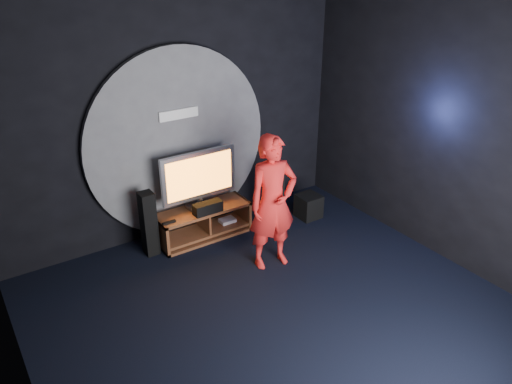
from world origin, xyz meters
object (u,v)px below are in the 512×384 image
Objects in this scene: tower_speaker_left at (149,224)px; player at (273,203)px; tv at (199,177)px; tower_speaker_right at (275,198)px; media_console at (204,224)px; subwoofer at (309,206)px.

tower_speaker_left is 0.51× the size of player.
player is (0.42, -1.12, -0.03)m from tv.
tower_speaker_right is (1.03, -0.34, -0.45)m from tv.
player is at bearing -69.27° from tv.
media_console is at bearing -1.89° from tower_speaker_left.
tower_speaker_left reaches higher than media_console.
player is at bearing -41.82° from tower_speaker_left.
tv is 1.17m from tower_speaker_right.
media_console is at bearing 119.43° from player.
subwoofer is 1.53m from player.
media_console reaches higher than subwoofer.
tv is 1.79m from subwoofer.
player is at bearing -149.13° from subwoofer.
tower_speaker_left is 2.42m from subwoofer.
subwoofer is at bearing -14.73° from tv.
subwoofer is (0.56, -0.08, -0.27)m from tower_speaker_right.
tower_speaker_right is at bearing -18.09° from tv.
tower_speaker_left and tower_speaker_right have the same top height.
tower_speaker_right is (1.02, -0.27, 0.25)m from media_console.
media_console is 0.76× the size of player.
tower_speaker_left is at bearing 146.04° from player.
tower_speaker_right is at bearing -14.76° from media_console.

